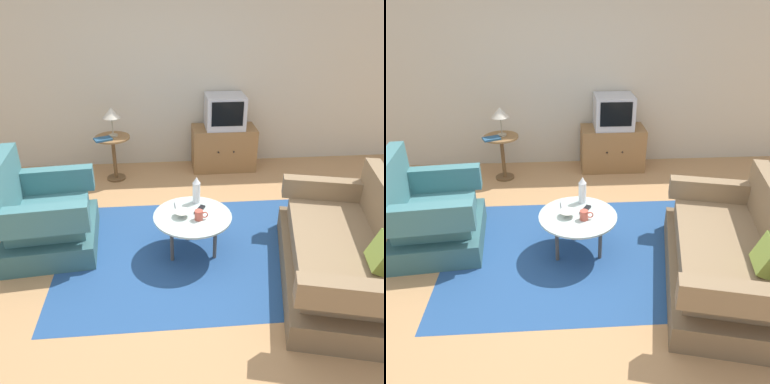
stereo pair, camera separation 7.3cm
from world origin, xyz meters
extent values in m
plane|color=#AD7F51|center=(0.00, 0.00, 0.00)|extent=(16.00, 16.00, 0.00)
cube|color=#BCB29E|center=(0.00, 2.51, 1.35)|extent=(9.00, 0.12, 2.70)
cube|color=navy|center=(0.11, 0.17, 0.00)|extent=(2.61, 1.94, 0.00)
cube|color=#325C60|center=(-1.28, 0.41, 0.12)|extent=(0.94, 1.02, 0.24)
cube|color=#3D7075|center=(-1.28, 0.41, 0.33)|extent=(0.78, 0.73, 0.18)
cube|color=#3D7075|center=(-1.64, 0.37, 0.69)|extent=(0.23, 0.96, 0.55)
cube|color=#3D7075|center=(-1.25, 0.01, 0.55)|extent=(0.87, 0.22, 0.26)
cube|color=#3D7075|center=(-1.32, 0.81, 0.55)|extent=(0.87, 0.22, 0.26)
cube|color=brown|center=(1.34, -0.35, 0.12)|extent=(1.29, 1.87, 0.24)
cube|color=#846B4C|center=(1.34, -0.35, 0.33)|extent=(1.09, 1.57, 0.18)
cube|color=#846B4C|center=(1.53, 0.41, 0.53)|extent=(0.91, 0.35, 0.21)
cube|color=#846B4C|center=(1.15, -1.11, 0.53)|extent=(0.91, 0.35, 0.21)
cube|color=#A3C651|center=(1.51, -0.70, 0.55)|extent=(0.26, 0.30, 0.29)
cylinder|color=#B2C6C1|center=(0.11, 0.17, 0.42)|extent=(0.75, 0.75, 0.02)
cylinder|color=#4C4742|center=(0.12, 0.40, 0.21)|extent=(0.04, 0.04, 0.42)
cylinder|color=#4C4742|center=(-0.09, 0.06, 0.21)|extent=(0.04, 0.04, 0.42)
cylinder|color=#4C4742|center=(0.32, 0.06, 0.21)|extent=(0.04, 0.04, 0.42)
cylinder|color=olive|center=(-0.79, 1.93, 0.60)|extent=(0.46, 0.46, 0.02)
cylinder|color=brown|center=(-0.79, 1.93, 0.29)|extent=(0.05, 0.05, 0.59)
cylinder|color=brown|center=(-0.79, 1.93, 0.01)|extent=(0.25, 0.25, 0.02)
cube|color=olive|center=(0.74, 2.18, 0.31)|extent=(0.89, 0.46, 0.61)
sphere|color=black|center=(0.63, 1.93, 0.34)|extent=(0.02, 0.02, 0.02)
sphere|color=black|center=(0.85, 1.93, 0.34)|extent=(0.02, 0.02, 0.02)
cube|color=#B7B7BC|center=(0.74, 2.19, 0.84)|extent=(0.53, 0.46, 0.45)
cube|color=black|center=(0.74, 1.96, 0.87)|extent=(0.43, 0.01, 0.33)
cylinder|color=#9E937A|center=(-0.78, 1.95, 0.62)|extent=(0.12, 0.12, 0.02)
cylinder|color=#9E937A|center=(-0.78, 1.95, 0.75)|extent=(0.02, 0.02, 0.23)
cone|color=beige|center=(-0.78, 1.95, 0.93)|extent=(0.24, 0.24, 0.13)
cylinder|color=white|center=(0.18, 0.41, 0.54)|extent=(0.08, 0.08, 0.22)
cone|color=white|center=(0.18, 0.41, 0.68)|extent=(0.07, 0.07, 0.06)
cylinder|color=#B74C3D|center=(0.17, 0.09, 0.48)|extent=(0.08, 0.08, 0.09)
torus|color=#B74C3D|center=(0.22, 0.09, 0.48)|extent=(0.06, 0.01, 0.06)
cone|color=silver|center=(0.02, 0.16, 0.46)|extent=(0.16, 0.16, 0.06)
cube|color=black|center=(0.19, 0.25, 0.44)|extent=(0.13, 0.17, 0.02)
cube|color=#B2B2B7|center=(-0.02, 0.35, 0.44)|extent=(0.06, 0.15, 0.02)
cube|color=navy|center=(-0.90, 1.81, 0.63)|extent=(0.26, 0.23, 0.02)
camera|label=1|loc=(-0.16, -2.89, 2.32)|focal=35.46mm
camera|label=2|loc=(-0.08, -2.89, 2.32)|focal=35.46mm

